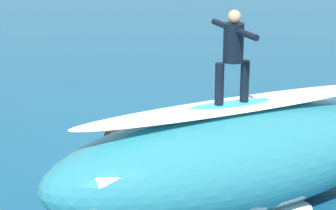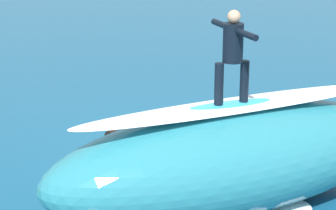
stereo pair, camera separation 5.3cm
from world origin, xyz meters
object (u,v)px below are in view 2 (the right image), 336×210
surfboard_paddling (121,140)px  surfer_paddling (117,134)px  surfboard_riding (231,106)px  surfer_riding (233,50)px

surfboard_paddling → surfer_paddling: 0.21m
surfboard_riding → surfboard_paddling: size_ratio=0.83×
surfboard_paddling → surfer_paddling: surfer_paddling is taller
surfboard_riding → surfer_paddling: (1.65, -3.38, -1.68)m
surfboard_riding → surfer_paddling: 4.12m
surfer_riding → surfer_paddling: bearing=-76.0°
surfboard_riding → surfer_paddling: surfboard_riding is taller
surfer_riding → surfboard_paddling: bearing=-77.8°
surfboard_riding → surfer_riding: (-0.00, 0.00, 0.95)m
surfer_riding → surfer_paddling: 4.59m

